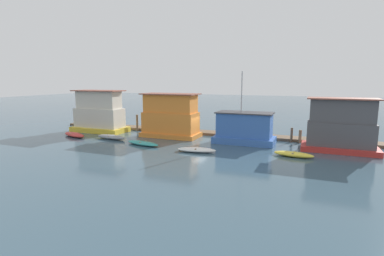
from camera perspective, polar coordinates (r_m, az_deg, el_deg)
name	(u,v)px	position (r m, az deg, el deg)	size (l,w,h in m)	color
ground_plane	(195,139)	(35.03, 0.62, -2.02)	(200.00, 200.00, 0.00)	#385160
dock_walkway	(205,133)	(38.14, 2.50, -0.87)	(42.40, 2.19, 0.30)	brown
houseboat_yellow	(99,114)	(41.26, -17.25, 2.65)	(7.29, 3.48, 5.45)	gold
houseboat_orange	(171,117)	(35.95, -4.11, 2.18)	(6.93, 3.42, 5.20)	orange
houseboat_blue	(244,129)	(32.89, 9.94, -0.11)	(6.49, 3.38, 7.69)	#3866B7
houseboat_red	(341,127)	(31.87, 26.45, 0.12)	(6.86, 3.30, 5.12)	red
dinghy_red	(74,135)	(38.83, -21.50, -1.19)	(4.20, 2.46, 0.49)	red
dinghy_grey	(111,137)	(35.86, -15.15, -1.66)	(4.05, 1.44, 0.51)	gray
dinghy_teal	(143,143)	(31.96, -9.33, -2.88)	(4.34, 2.08, 0.39)	teal
dinghy_white	(197,150)	(28.55, 0.88, -4.16)	(3.86, 1.84, 0.44)	white
dinghy_yellow	(293,154)	(28.34, 18.77, -4.75)	(3.59, 1.58, 0.45)	yellow
mooring_post_centre	(300,136)	(34.58, 19.89, -1.53)	(0.31, 0.31, 1.42)	#846B4C
mooring_post_near_left	(137,123)	(40.82, -10.40, 0.98)	(0.29, 0.29, 2.17)	brown
mooring_post_far_right	(292,135)	(34.60, 18.44, -1.28)	(0.25, 0.25, 1.61)	brown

